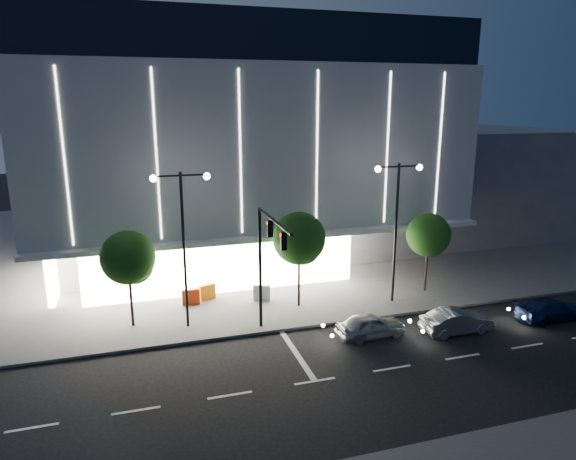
# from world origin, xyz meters

# --- Properties ---
(ground) EXTENTS (160.00, 160.00, 0.00)m
(ground) POSITION_xyz_m (0.00, 0.00, 0.00)
(ground) COLOR black
(ground) RESTS_ON ground
(sidewalk_museum) EXTENTS (70.00, 40.00, 0.15)m
(sidewalk_museum) POSITION_xyz_m (5.00, 24.00, 0.07)
(sidewalk_museum) COLOR #474747
(sidewalk_museum) RESTS_ON ground
(museum) EXTENTS (30.00, 25.80, 18.00)m
(museum) POSITION_xyz_m (2.98, 22.31, 9.27)
(museum) COLOR #4C4C51
(museum) RESTS_ON ground
(annex_building) EXTENTS (16.00, 20.00, 10.00)m
(annex_building) POSITION_xyz_m (26.00, 24.00, 5.00)
(annex_building) COLOR #4C4C51
(annex_building) RESTS_ON ground
(traffic_mast) EXTENTS (0.33, 5.89, 7.07)m
(traffic_mast) POSITION_xyz_m (1.00, 3.34, 5.03)
(traffic_mast) COLOR black
(traffic_mast) RESTS_ON ground
(street_lamp_west) EXTENTS (3.16, 0.36, 9.00)m
(street_lamp_west) POSITION_xyz_m (-3.00, 6.00, 5.96)
(street_lamp_west) COLOR black
(street_lamp_west) RESTS_ON ground
(street_lamp_east) EXTENTS (3.16, 0.36, 9.00)m
(street_lamp_east) POSITION_xyz_m (10.00, 6.00, 5.96)
(street_lamp_east) COLOR black
(street_lamp_east) RESTS_ON ground
(tree_left) EXTENTS (3.02, 3.02, 5.72)m
(tree_left) POSITION_xyz_m (-5.97, 7.02, 4.03)
(tree_left) COLOR black
(tree_left) RESTS_ON ground
(tree_mid) EXTENTS (3.25, 3.25, 6.15)m
(tree_mid) POSITION_xyz_m (4.03, 7.02, 4.33)
(tree_mid) COLOR black
(tree_mid) RESTS_ON ground
(tree_right) EXTENTS (2.91, 2.91, 5.51)m
(tree_right) POSITION_xyz_m (13.03, 7.02, 3.88)
(tree_right) COLOR black
(tree_right) RESTS_ON ground
(car_lead) EXTENTS (3.97, 1.78, 1.33)m
(car_lead) POSITION_xyz_m (6.51, 1.98, 0.66)
(car_lead) COLOR #999CA0
(car_lead) RESTS_ON ground
(car_second) EXTENTS (4.10, 1.44, 1.35)m
(car_second) POSITION_xyz_m (11.38, 1.05, 0.67)
(car_second) COLOR gray
(car_second) RESTS_ON ground
(car_third) EXTENTS (4.45, 1.95, 1.27)m
(car_third) POSITION_xyz_m (17.74, 0.97, 0.64)
(car_third) COLOR #121E47
(car_third) RESTS_ON ground
(barrier_a) EXTENTS (1.11, 0.28, 1.00)m
(barrier_a) POSITION_xyz_m (-2.46, 9.14, 0.65)
(barrier_a) COLOR #F0350D
(barrier_a) RESTS_ON sidewalk_museum
(barrier_c) EXTENTS (1.12, 0.61, 1.00)m
(barrier_c) POSITION_xyz_m (-1.34, 9.69, 0.65)
(barrier_c) COLOR orange
(barrier_c) RESTS_ON sidewalk_museum
(barrier_d) EXTENTS (1.12, 0.62, 1.00)m
(barrier_d) POSITION_xyz_m (2.00, 8.56, 0.65)
(barrier_d) COLOR silver
(barrier_d) RESTS_ON sidewalk_museum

